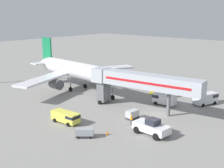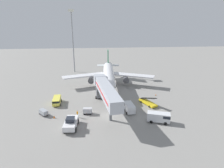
# 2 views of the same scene
# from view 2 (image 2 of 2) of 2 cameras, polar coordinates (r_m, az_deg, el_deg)

# --- Properties ---
(ground_plane) EXTENTS (300.00, 300.00, 0.00)m
(ground_plane) POSITION_cam_2_polar(r_m,az_deg,el_deg) (47.88, -1.50, -9.80)
(ground_plane) COLOR gray
(airplane_at_gate) EXTENTS (34.44, 35.15, 11.95)m
(airplane_at_gate) POSITION_cam_2_polar(r_m,az_deg,el_deg) (68.72, -1.07, 3.05)
(airplane_at_gate) COLOR silver
(airplane_at_gate) RESTS_ON ground
(jet_bridge) EXTENTS (5.89, 23.16, 7.36)m
(jet_bridge) POSITION_cam_2_polar(r_m,az_deg,el_deg) (49.51, -2.11, -1.80)
(jet_bridge) COLOR #B2B7C1
(jet_bridge) RESTS_ON ground
(pushback_tug) EXTENTS (3.24, 6.05, 2.62)m
(pushback_tug) POSITION_cam_2_polar(r_m,az_deg,el_deg) (43.33, -12.52, -11.56)
(pushback_tug) COLOR white
(pushback_tug) RESTS_ON ground
(belt_loader_truck) EXTENTS (4.17, 6.58, 3.07)m
(belt_loader_truck) POSITION_cam_2_polar(r_m,az_deg,el_deg) (55.07, 10.96, -5.47)
(belt_loader_truck) COLOR yellow
(belt_loader_truck) RESTS_ON ground
(service_van_near_center) EXTENTS (2.51, 5.45, 1.91)m
(service_van_near_center) POSITION_cam_2_polar(r_m,az_deg,el_deg) (56.65, -16.60, -4.86)
(service_van_near_center) COLOR #E5DB4C
(service_van_near_center) RESTS_ON ground
(service_van_far_center) EXTENTS (2.65, 4.86, 2.24)m
(service_van_far_center) POSITION_cam_2_polar(r_m,az_deg,el_deg) (49.95, 5.31, -7.03)
(service_van_far_center) COLOR silver
(service_van_far_center) RESTS_ON ground
(service_van_far_right) EXTENTS (5.68, 3.76, 2.33)m
(service_van_far_right) POSITION_cam_2_polar(r_m,az_deg,el_deg) (45.94, 14.29, -9.77)
(service_van_far_right) COLOR silver
(service_van_far_right) RESTS_ON ground
(baggage_cart_mid_right) EXTENTS (2.74, 2.89, 1.41)m
(baggage_cart_mid_right) POSITION_cam_2_polar(r_m,az_deg,el_deg) (51.11, -20.27, -8.13)
(baggage_cart_mid_right) COLOR #38383D
(baggage_cart_mid_right) RESTS_ON ground
(baggage_cart_outer_right) EXTENTS (2.37, 1.51, 1.60)m
(baggage_cart_outer_right) POSITION_cam_2_polar(r_m,az_deg,el_deg) (48.99, -7.50, -8.14)
(baggage_cart_outer_right) COLOR #38383D
(baggage_cart_outer_right) RESTS_ON ground
(ground_crew_worker_foreground) EXTENTS (0.49, 0.49, 1.87)m
(ground_crew_worker_foreground) POSITION_cam_2_polar(r_m,az_deg,el_deg) (47.54, -10.59, -9.00)
(ground_crew_worker_foreground) COLOR #1E2333
(ground_crew_worker_foreground) RESTS_ON ground
(safety_cone_alpha) EXTENTS (0.35, 0.35, 0.54)m
(safety_cone_alpha) POSITION_cam_2_polar(r_m,az_deg,el_deg) (62.71, 13.29, -3.21)
(safety_cone_alpha) COLOR black
(safety_cone_alpha) RESTS_ON ground
(safety_cone_bravo) EXTENTS (0.47, 0.47, 0.72)m
(safety_cone_bravo) POSITION_cam_2_polar(r_m,az_deg,el_deg) (48.90, -17.32, -9.58)
(safety_cone_bravo) COLOR black
(safety_cone_bravo) RESTS_ON ground
(apron_light_mast) EXTENTS (2.40, 2.40, 28.95)m
(apron_light_mast) POSITION_cam_2_polar(r_m,az_deg,el_deg) (91.84, -12.12, 15.76)
(apron_light_mast) COLOR #93969B
(apron_light_mast) RESTS_ON ground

